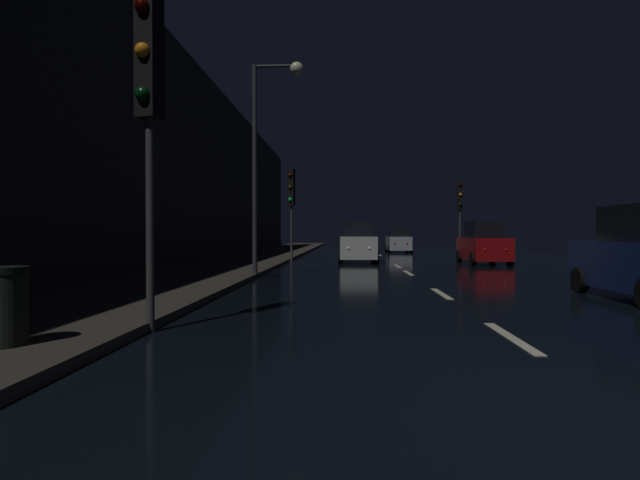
{
  "coord_description": "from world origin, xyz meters",
  "views": [
    {
      "loc": [
        -2.33,
        -4.22,
        1.47
      ],
      "look_at": [
        -3.54,
        19.55,
        1.17
      ],
      "focal_mm": 28.31,
      "sensor_mm": 36.0,
      "label": 1
    }
  ],
  "objects_px": {
    "streetlamp_overhead": "(268,135)",
    "trash_bin_curbside": "(3,306)",
    "car_approaching_headlights": "(358,243)",
    "traffic_light_far_right": "(460,201)",
    "traffic_light_far_left": "(291,195)",
    "traffic_light_near_left": "(149,83)",
    "car_distant_taillights": "(398,241)",
    "car_parked_right_far": "(483,244)"
  },
  "relations": [
    {
      "from": "car_approaching_headlights",
      "to": "traffic_light_far_right",
      "type": "bearing_deg",
      "value": 136.93
    },
    {
      "from": "trash_bin_curbside",
      "to": "traffic_light_near_left",
      "type": "bearing_deg",
      "value": 55.4
    },
    {
      "from": "traffic_light_near_left",
      "to": "car_approaching_headlights",
      "type": "distance_m",
      "value": 19.22
    },
    {
      "from": "streetlamp_overhead",
      "to": "trash_bin_curbside",
      "type": "distance_m",
      "value": 11.71
    },
    {
      "from": "trash_bin_curbside",
      "to": "car_approaching_headlights",
      "type": "relative_size",
      "value": 0.22
    },
    {
      "from": "traffic_light_far_left",
      "to": "car_distant_taillights",
      "type": "distance_m",
      "value": 15.18
    },
    {
      "from": "car_approaching_headlights",
      "to": "car_distant_taillights",
      "type": "height_order",
      "value": "car_approaching_headlights"
    },
    {
      "from": "streetlamp_overhead",
      "to": "car_approaching_headlights",
      "type": "bearing_deg",
      "value": 71.39
    },
    {
      "from": "traffic_light_near_left",
      "to": "trash_bin_curbside",
      "type": "relative_size",
      "value": 5.46
    },
    {
      "from": "trash_bin_curbside",
      "to": "traffic_light_far_right",
      "type": "bearing_deg",
      "value": 67.39
    },
    {
      "from": "traffic_light_far_right",
      "to": "car_approaching_headlights",
      "type": "distance_m",
      "value": 10.36
    },
    {
      "from": "traffic_light_far_right",
      "to": "streetlamp_overhead",
      "type": "xyz_separation_m",
      "value": [
        -10.02,
        -16.77,
        1.12
      ]
    },
    {
      "from": "streetlamp_overhead",
      "to": "car_distant_taillights",
      "type": "relative_size",
      "value": 1.79
    },
    {
      "from": "traffic_light_far_left",
      "to": "trash_bin_curbside",
      "type": "relative_size",
      "value": 5.17
    },
    {
      "from": "trash_bin_curbside",
      "to": "car_parked_right_far",
      "type": "bearing_deg",
      "value": 60.65
    },
    {
      "from": "traffic_light_far_right",
      "to": "streetlamp_overhead",
      "type": "distance_m",
      "value": 19.57
    },
    {
      "from": "streetlamp_overhead",
      "to": "trash_bin_curbside",
      "type": "bearing_deg",
      "value": -97.77
    },
    {
      "from": "traffic_light_far_left",
      "to": "car_approaching_headlights",
      "type": "relative_size",
      "value": 1.13
    },
    {
      "from": "car_approaching_headlights",
      "to": "streetlamp_overhead",
      "type": "bearing_deg",
      "value": -18.61
    },
    {
      "from": "traffic_light_far_left",
      "to": "trash_bin_curbside",
      "type": "xyz_separation_m",
      "value": [
        -1.22,
        -20.33,
        -2.87
      ]
    },
    {
      "from": "car_distant_taillights",
      "to": "car_parked_right_far",
      "type": "relative_size",
      "value": 0.98
    },
    {
      "from": "car_approaching_headlights",
      "to": "car_distant_taillights",
      "type": "bearing_deg",
      "value": 165.41
    },
    {
      "from": "traffic_light_far_left",
      "to": "streetlamp_overhead",
      "type": "xyz_separation_m",
      "value": [
        0.27,
        -9.47,
        1.24
      ]
    },
    {
      "from": "traffic_light_near_left",
      "to": "car_parked_right_far",
      "type": "xyz_separation_m",
      "value": [
        9.59,
        17.43,
        -2.77
      ]
    },
    {
      "from": "traffic_light_near_left",
      "to": "car_parked_right_far",
      "type": "height_order",
      "value": "traffic_light_near_left"
    },
    {
      "from": "traffic_light_far_left",
      "to": "traffic_light_far_right",
      "type": "bearing_deg",
      "value": 139.13
    },
    {
      "from": "car_approaching_headlights",
      "to": "car_parked_right_far",
      "type": "bearing_deg",
      "value": 78.16
    },
    {
      "from": "traffic_light_far_right",
      "to": "car_distant_taillights",
      "type": "height_order",
      "value": "traffic_light_far_right"
    },
    {
      "from": "traffic_light_near_left",
      "to": "car_parked_right_far",
      "type": "distance_m",
      "value": 20.08
    },
    {
      "from": "traffic_light_near_left",
      "to": "car_distant_taillights",
      "type": "bearing_deg",
      "value": 177.73
    },
    {
      "from": "traffic_light_far_right",
      "to": "trash_bin_curbside",
      "type": "xyz_separation_m",
      "value": [
        -11.51,
        -27.63,
        -2.99
      ]
    },
    {
      "from": "car_approaching_headlights",
      "to": "car_parked_right_far",
      "type": "height_order",
      "value": "car_approaching_headlights"
    },
    {
      "from": "traffic_light_far_left",
      "to": "car_approaching_headlights",
      "type": "height_order",
      "value": "traffic_light_far_left"
    },
    {
      "from": "streetlamp_overhead",
      "to": "trash_bin_curbside",
      "type": "xyz_separation_m",
      "value": [
        -1.48,
        -10.86,
        -4.11
      ]
    },
    {
      "from": "car_parked_right_far",
      "to": "traffic_light_far_right",
      "type": "bearing_deg",
      "value": -5.32
    },
    {
      "from": "traffic_light_far_left",
      "to": "trash_bin_curbside",
      "type": "bearing_deg",
      "value": 10.37
    },
    {
      "from": "traffic_light_far_left",
      "to": "car_distant_taillights",
      "type": "bearing_deg",
      "value": 166.29
    },
    {
      "from": "trash_bin_curbside",
      "to": "car_approaching_headlights",
      "type": "xyz_separation_m",
      "value": [
        4.67,
        20.31,
        0.37
      ]
    },
    {
      "from": "trash_bin_curbside",
      "to": "car_approaching_headlights",
      "type": "height_order",
      "value": "car_approaching_headlights"
    },
    {
      "from": "car_distant_taillights",
      "to": "car_parked_right_far",
      "type": "bearing_deg",
      "value": -169.94
    },
    {
      "from": "traffic_light_near_left",
      "to": "streetlamp_overhead",
      "type": "xyz_separation_m",
      "value": [
        0.37,
        9.24,
        1.02
      ]
    },
    {
      "from": "traffic_light_far_right",
      "to": "traffic_light_far_left",
      "type": "xyz_separation_m",
      "value": [
        -10.29,
        -7.3,
        -0.12
      ]
    }
  ]
}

